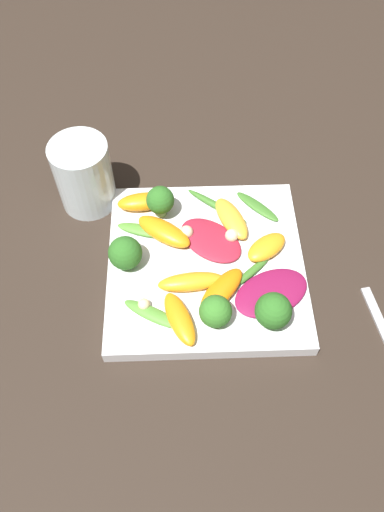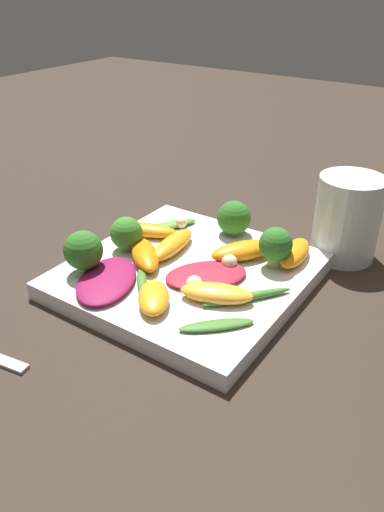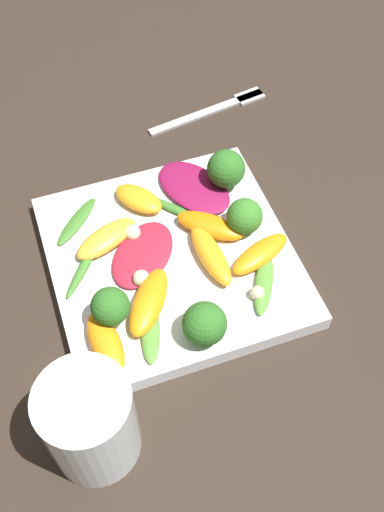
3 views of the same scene
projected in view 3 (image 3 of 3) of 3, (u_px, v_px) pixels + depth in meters
The scene contains 25 objects.
ground_plane at pixel (172, 265), 0.63m from camera, with size 2.40×2.40×0.00m, color #2D231C.
plate at pixel (172, 260), 0.62m from camera, with size 0.24×0.24×0.02m.
drinking_glass at pixel (90, 422), 0.48m from camera, with size 0.08×0.08×0.10m.
fork at pixel (220, 106), 0.76m from camera, with size 0.16×0.04×0.01m.
radicchio_leaf_0 at pixel (143, 254), 0.61m from camera, with size 0.10×0.10×0.01m.
radicchio_leaf_1 at pixel (194, 187), 0.66m from camera, with size 0.09×0.11×0.01m.
orange_segment_0 at pixel (210, 226), 0.62m from camera, with size 0.07×0.07×0.02m.
orange_segment_1 at pixel (139, 199), 0.64m from camera, with size 0.06×0.06×0.02m.
orange_segment_2 at pixel (260, 254), 0.60m from camera, with size 0.08×0.05×0.02m.
orange_segment_3 at pixel (211, 255), 0.60m from camera, with size 0.03×0.08×0.02m.
orange_segment_4 at pixel (106, 239), 0.61m from camera, with size 0.08×0.05×0.02m.
orange_segment_5 at pixel (106, 342), 0.54m from camera, with size 0.03×0.07×0.02m.
orange_segment_6 at pixel (149, 302), 0.57m from camera, with size 0.07×0.08×0.02m.
broccoli_floret_0 at pixel (200, 325), 0.54m from camera, with size 0.04×0.04×0.04m.
broccoli_floret_1 at pixel (244, 217), 0.61m from camera, with size 0.04×0.04×0.04m.
broccoli_floret_2 at pixel (110, 307), 0.54m from camera, with size 0.04×0.04×0.05m.
broccoli_floret_3 at pixel (226, 169), 0.64m from camera, with size 0.04×0.04×0.05m.
arugula_sprig_0 at pixel (77, 221), 0.63m from camera, with size 0.06×0.06×0.01m.
arugula_sprig_1 at pixel (150, 329), 0.56m from camera, with size 0.04×0.07×0.01m.
arugula_sprig_2 at pixel (264, 283), 0.59m from camera, with size 0.05×0.07×0.01m.
arugula_sprig_3 at pixel (174, 209), 0.64m from camera, with size 0.05×0.05×0.01m.
arugula_sprig_4 at pixel (87, 261), 0.60m from camera, with size 0.07×0.08×0.01m.
macadamia_nut_0 at pixel (141, 278), 0.58m from camera, with size 0.02×0.02×0.02m.
macadamia_nut_1 at pixel (132, 233), 0.62m from camera, with size 0.02×0.02×0.02m.
macadamia_nut_2 at pixel (257, 293), 0.58m from camera, with size 0.01×0.01×0.01m.
Camera 3 is at (-0.10, -0.34, 0.52)m, focal length 42.00 mm.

